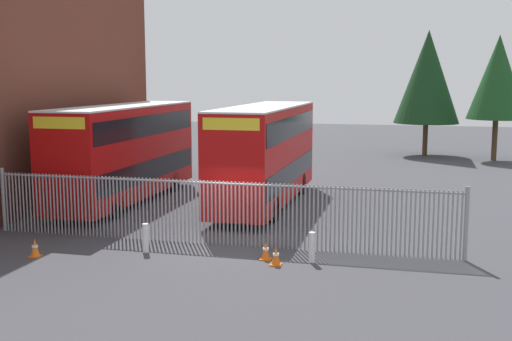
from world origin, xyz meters
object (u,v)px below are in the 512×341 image
object	(u,v)px
bollard_center_front	(312,247)
traffic_cone_near_kerb	(266,251)
double_decker_bus_near_gate	(265,151)
double_decker_bus_behind_fence_left	(125,150)
traffic_cone_by_gate	(276,256)
bollard_near_left	(146,238)
traffic_cone_mid_forecourt	(35,248)

from	to	relation	value
bollard_center_front	traffic_cone_near_kerb	size ratio (longest dim) A/B	1.61
bollard_center_front	double_decker_bus_near_gate	bearing A→B (deg)	112.38
double_decker_bus_behind_fence_left	traffic_cone_by_gate	bearing A→B (deg)	-42.45
double_decker_bus_behind_fence_left	bollard_near_left	bearing A→B (deg)	-60.39
traffic_cone_by_gate	traffic_cone_near_kerb	world-z (taller)	same
double_decker_bus_behind_fence_left	bollard_center_front	world-z (taller)	double_decker_bus_behind_fence_left
traffic_cone_by_gate	traffic_cone_near_kerb	distance (m)	0.68
traffic_cone_mid_forecourt	double_decker_bus_near_gate	bearing A→B (deg)	62.36
bollard_near_left	double_decker_bus_behind_fence_left	bearing A→B (deg)	119.61
double_decker_bus_behind_fence_left	traffic_cone_near_kerb	xyz separation A→B (m)	(8.32, -7.49, -2.13)
double_decker_bus_behind_fence_left	bollard_near_left	xyz separation A→B (m)	(4.32, -7.61, -1.95)
double_decker_bus_near_gate	traffic_cone_by_gate	distance (m)	9.53
double_decker_bus_behind_fence_left	traffic_cone_mid_forecourt	bearing A→B (deg)	-82.83
traffic_cone_mid_forecourt	bollard_near_left	bearing A→B (deg)	22.89
double_decker_bus_near_gate	traffic_cone_mid_forecourt	distance (m)	11.38
bollard_near_left	traffic_cone_mid_forecourt	distance (m)	3.47
double_decker_bus_near_gate	bollard_near_left	xyz separation A→B (m)	(-1.99, -8.55, -1.95)
double_decker_bus_behind_fence_left	traffic_cone_mid_forecourt	xyz separation A→B (m)	(1.13, -8.96, -2.13)
traffic_cone_near_kerb	traffic_cone_mid_forecourt	bearing A→B (deg)	-168.51
double_decker_bus_near_gate	traffic_cone_near_kerb	size ratio (longest dim) A/B	18.32
double_decker_bus_behind_fence_left	traffic_cone_by_gate	size ratio (longest dim) A/B	18.32
double_decker_bus_near_gate	traffic_cone_by_gate	xyz separation A→B (m)	(2.44, -8.96, -2.13)
double_decker_bus_behind_fence_left	traffic_cone_mid_forecourt	distance (m)	9.27
double_decker_bus_near_gate	bollard_center_front	distance (m)	9.26
traffic_cone_by_gate	double_decker_bus_behind_fence_left	bearing A→B (deg)	137.55
traffic_cone_by_gate	bollard_center_front	bearing A→B (deg)	30.18
traffic_cone_mid_forecourt	bollard_center_front	bearing A→B (deg)	10.05
double_decker_bus_behind_fence_left	traffic_cone_by_gate	distance (m)	12.06
double_decker_bus_near_gate	double_decker_bus_behind_fence_left	distance (m)	6.38
bollard_center_front	traffic_cone_by_gate	xyz separation A→B (m)	(-1.01, -0.59, -0.19)
traffic_cone_near_kerb	double_decker_bus_near_gate	bearing A→B (deg)	103.36
traffic_cone_by_gate	traffic_cone_mid_forecourt	bearing A→B (deg)	-172.93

